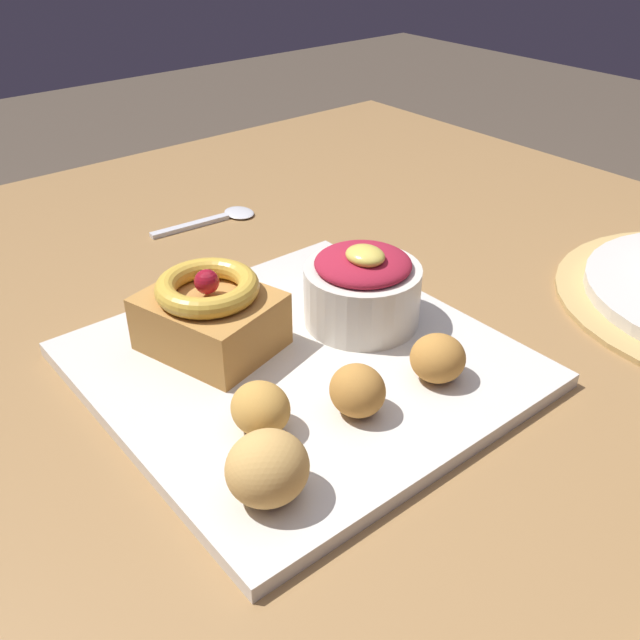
{
  "coord_description": "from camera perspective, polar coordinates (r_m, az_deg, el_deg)",
  "views": [
    {
      "loc": [
        0.31,
        -0.42,
        1.06
      ],
      "look_at": [
        -0.05,
        -0.12,
        0.77
      ],
      "focal_mm": 39.5,
      "sensor_mm": 36.0,
      "label": 1
    }
  ],
  "objects": [
    {
      "name": "cake_slice",
      "position": [
        0.56,
        -8.92,
        0.52
      ],
      "size": [
        0.12,
        0.11,
        0.07
      ],
      "rotation": [
        0.0,
        0.0,
        0.28
      ],
      "color": "#B77F3D",
      "rests_on": "front_plate"
    },
    {
      "name": "fritter_extra",
      "position": [
        0.5,
        3.05,
        -5.73
      ],
      "size": [
        0.04,
        0.04,
        0.04
      ],
      "primitive_type": "ellipsoid",
      "color": "#BC7F38",
      "rests_on": "front_plate"
    },
    {
      "name": "dining_table",
      "position": [
        0.68,
        10.73,
        -8.33
      ],
      "size": [
        1.23,
        0.92,
        0.73
      ],
      "color": "olive",
      "rests_on": "ground_plane"
    },
    {
      "name": "fritter_back",
      "position": [
        0.54,
        9.52,
        -3.06
      ],
      "size": [
        0.04,
        0.04,
        0.04
      ],
      "primitive_type": "ellipsoid",
      "color": "#BC7F38",
      "rests_on": "front_plate"
    },
    {
      "name": "spoon",
      "position": [
        0.83,
        -8.2,
        8.17
      ],
      "size": [
        0.04,
        0.13,
        0.0
      ],
      "rotation": [
        0.0,
        0.0,
        1.5
      ],
      "color": "silver",
      "rests_on": "dining_table"
    },
    {
      "name": "berry_ramekin",
      "position": [
        0.59,
        3.44,
        2.63
      ],
      "size": [
        0.1,
        0.1,
        0.07
      ],
      "color": "silver",
      "rests_on": "front_plate"
    },
    {
      "name": "front_plate",
      "position": [
        0.56,
        -1.58,
        -3.62
      ],
      "size": [
        0.31,
        0.31,
        0.01
      ],
      "primitive_type": "cube",
      "color": "silver",
      "rests_on": "dining_table"
    },
    {
      "name": "fritter_middle",
      "position": [
        0.43,
        -4.29,
        -11.88
      ],
      "size": [
        0.05,
        0.05,
        0.05
      ],
      "primitive_type": "ellipsoid",
      "color": "tan",
      "rests_on": "front_plate"
    },
    {
      "name": "fritter_front",
      "position": [
        0.48,
        -5.01,
        -7.02
      ],
      "size": [
        0.04,
        0.04,
        0.04
      ],
      "primitive_type": "ellipsoid",
      "color": "gold",
      "rests_on": "front_plate"
    }
  ]
}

